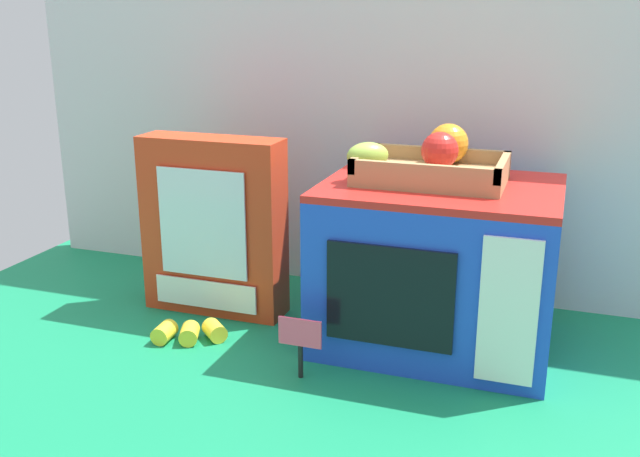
{
  "coord_description": "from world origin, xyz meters",
  "views": [
    {
      "loc": [
        0.31,
        -1.15,
        0.55
      ],
      "look_at": [
        -0.09,
        -0.0,
        0.18
      ],
      "focal_mm": 40.41,
      "sensor_mm": 36.0,
      "label": 1
    }
  ],
  "objects_px": {
    "toy_microwave": "(438,265)",
    "cookie_set_box": "(213,227)",
    "food_groups_crate": "(431,163)",
    "price_sign": "(300,339)",
    "loose_toy_banana": "(190,332)"
  },
  "relations": [
    {
      "from": "toy_microwave",
      "to": "price_sign",
      "type": "height_order",
      "value": "toy_microwave"
    },
    {
      "from": "loose_toy_banana",
      "to": "food_groups_crate",
      "type": "bearing_deg",
      "value": 23.14
    },
    {
      "from": "cookie_set_box",
      "to": "loose_toy_banana",
      "type": "bearing_deg",
      "value": -82.1
    },
    {
      "from": "food_groups_crate",
      "to": "price_sign",
      "type": "relative_size",
      "value": 2.61
    },
    {
      "from": "food_groups_crate",
      "to": "price_sign",
      "type": "distance_m",
      "value": 0.36
    },
    {
      "from": "food_groups_crate",
      "to": "price_sign",
      "type": "xyz_separation_m",
      "value": [
        -0.15,
        -0.22,
        -0.24
      ]
    },
    {
      "from": "food_groups_crate",
      "to": "loose_toy_banana",
      "type": "bearing_deg",
      "value": -156.86
    },
    {
      "from": "toy_microwave",
      "to": "cookie_set_box",
      "type": "bearing_deg",
      "value": -179.71
    },
    {
      "from": "toy_microwave",
      "to": "price_sign",
      "type": "distance_m",
      "value": 0.28
    },
    {
      "from": "food_groups_crate",
      "to": "price_sign",
      "type": "bearing_deg",
      "value": -124.13
    },
    {
      "from": "toy_microwave",
      "to": "loose_toy_banana",
      "type": "xyz_separation_m",
      "value": [
        -0.4,
        -0.14,
        -0.12
      ]
    },
    {
      "from": "toy_microwave",
      "to": "food_groups_crate",
      "type": "height_order",
      "value": "food_groups_crate"
    },
    {
      "from": "food_groups_crate",
      "to": "loose_toy_banana",
      "type": "xyz_separation_m",
      "value": [
        -0.38,
        -0.16,
        -0.29
      ]
    },
    {
      "from": "food_groups_crate",
      "to": "loose_toy_banana",
      "type": "relative_size",
      "value": 2.1
    },
    {
      "from": "food_groups_crate",
      "to": "loose_toy_banana",
      "type": "distance_m",
      "value": 0.51
    }
  ]
}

